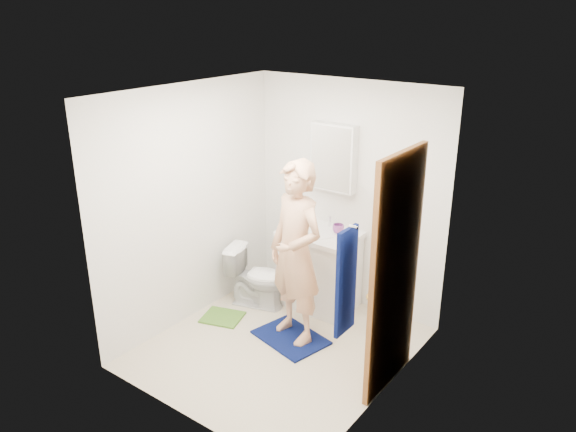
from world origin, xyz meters
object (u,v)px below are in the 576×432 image
object	(u,v)px
vanity_cabinet	(319,271)
man	(296,253)
toothbrush_cup	(338,229)
medicine_cabinet	(334,157)
toilet	(258,277)
soap_dispenser	(294,219)
towel	(346,282)

from	to	relation	value
vanity_cabinet	man	size ratio (longest dim) A/B	0.45
vanity_cabinet	toothbrush_cup	world-z (taller)	toothbrush_cup
vanity_cabinet	medicine_cabinet	bearing A→B (deg)	90.00
toilet	soap_dispenser	xyz separation A→B (m)	(0.23, 0.33, 0.62)
soap_dispenser	man	distance (m)	0.78
medicine_cabinet	toilet	world-z (taller)	medicine_cabinet
medicine_cabinet	soap_dispenser	distance (m)	0.77
man	toilet	bearing A→B (deg)	173.62
toilet	toothbrush_cup	distance (m)	1.02
toilet	towel	bearing A→B (deg)	-139.28
medicine_cabinet	towel	xyz separation A→B (m)	(1.18, -1.71, -0.35)
towel	man	distance (m)	1.33
vanity_cabinet	toothbrush_cup	distance (m)	0.53
medicine_cabinet	man	xyz separation A→B (m)	(0.18, -0.91, -0.69)
toilet	man	size ratio (longest dim) A/B	0.37
towel	man	world-z (taller)	man
medicine_cabinet	soap_dispenser	bearing A→B (deg)	-135.78
soap_dispenser	toothbrush_cup	size ratio (longest dim) A/B	1.62
toothbrush_cup	man	distance (m)	0.77
towel	medicine_cabinet	bearing A→B (deg)	124.61
medicine_cabinet	towel	world-z (taller)	medicine_cabinet
man	soap_dispenser	bearing A→B (deg)	143.10
toothbrush_cup	towel	bearing A→B (deg)	-57.14
toilet	toothbrush_cup	size ratio (longest dim) A/B	5.53
toilet	medicine_cabinet	bearing A→B (deg)	-57.26
towel	man	size ratio (longest dim) A/B	0.45
medicine_cabinet	toothbrush_cup	size ratio (longest dim) A/B	5.85
medicine_cabinet	man	bearing A→B (deg)	-79.03
man	vanity_cabinet	bearing A→B (deg)	120.16
vanity_cabinet	towel	distance (m)	2.08
towel	toothbrush_cup	world-z (taller)	towel
man	towel	bearing A→B (deg)	-22.94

